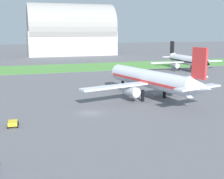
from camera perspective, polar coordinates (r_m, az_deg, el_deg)
name	(u,v)px	position (r m, az deg, el deg)	size (l,w,h in m)	color
ground_plane	(90,113)	(58.36, -4.20, -4.49)	(600.00, 600.00, 0.00)	slate
grass_taxiway_strip	(50,68)	(127.74, -11.84, 4.01)	(360.00, 28.00, 0.08)	#549342
airplane_parked_jet_far	(187,60)	(122.10, 14.21, 5.46)	(31.68, 31.05, 11.21)	white
airplane_midfield_jet	(151,80)	(69.62, 7.53, 1.91)	(35.53, 35.10, 12.73)	silver
baggage_cart_midfield	(13,123)	(52.66, -18.58, -6.19)	(1.86, 2.47, 0.90)	yellow
hangar_distant	(71,32)	(196.38, -7.92, 10.88)	(54.91, 29.22, 32.46)	#BCB7B2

